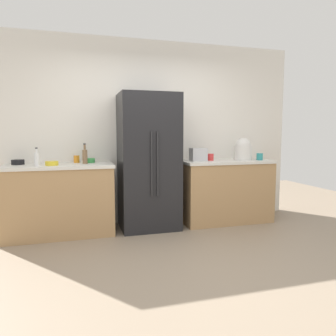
{
  "coord_description": "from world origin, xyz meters",
  "views": [
    {
      "loc": [
        -1.0,
        -3.0,
        1.35
      ],
      "look_at": [
        0.0,
        0.42,
        0.96
      ],
      "focal_mm": 34.46,
      "sensor_mm": 36.0,
      "label": 1
    }
  ],
  "objects_px": {
    "rice_cooker": "(243,150)",
    "bottle_b": "(37,159)",
    "bowl_c": "(90,160)",
    "bottle_a": "(85,156)",
    "cup_a": "(211,157)",
    "cup_c": "(77,159)",
    "bowl_a": "(52,163)",
    "bowl_b": "(18,162)",
    "refrigerator": "(149,162)",
    "toaster": "(198,154)",
    "cup_b": "(260,157)"
  },
  "relations": [
    {
      "from": "rice_cooker",
      "to": "bottle_b",
      "type": "xyz_separation_m",
      "value": [
        -2.9,
        -0.07,
        -0.07
      ]
    },
    {
      "from": "bowl_c",
      "to": "bottle_b",
      "type": "bearing_deg",
      "value": -155.9
    },
    {
      "from": "bottle_a",
      "to": "cup_a",
      "type": "relative_size",
      "value": 2.69
    },
    {
      "from": "bottle_b",
      "to": "cup_c",
      "type": "bearing_deg",
      "value": 34.42
    },
    {
      "from": "bottle_a",
      "to": "bowl_a",
      "type": "height_order",
      "value": "bottle_a"
    },
    {
      "from": "rice_cooker",
      "to": "bowl_c",
      "type": "relative_size",
      "value": 2.37
    },
    {
      "from": "bottle_a",
      "to": "cup_a",
      "type": "xyz_separation_m",
      "value": [
        1.81,
        -0.01,
        -0.05
      ]
    },
    {
      "from": "cup_a",
      "to": "rice_cooker",
      "type": "bearing_deg",
      "value": -7.53
    },
    {
      "from": "bowl_b",
      "to": "bowl_c",
      "type": "distance_m",
      "value": 0.91
    },
    {
      "from": "refrigerator",
      "to": "cup_c",
      "type": "bearing_deg",
      "value": 167.98
    },
    {
      "from": "toaster",
      "to": "cup_c",
      "type": "height_order",
      "value": "toaster"
    },
    {
      "from": "toaster",
      "to": "rice_cooker",
      "type": "height_order",
      "value": "rice_cooker"
    },
    {
      "from": "rice_cooker",
      "to": "cup_b",
      "type": "relative_size",
      "value": 3.26
    },
    {
      "from": "refrigerator",
      "to": "bowl_c",
      "type": "bearing_deg",
      "value": 167.85
    },
    {
      "from": "rice_cooker",
      "to": "cup_a",
      "type": "relative_size",
      "value": 3.32
    },
    {
      "from": "bottle_b",
      "to": "bowl_a",
      "type": "height_order",
      "value": "bottle_b"
    },
    {
      "from": "bottle_b",
      "to": "refrigerator",
      "type": "bearing_deg",
      "value": 4.7
    },
    {
      "from": "refrigerator",
      "to": "cup_c",
      "type": "xyz_separation_m",
      "value": [
        -0.97,
        0.21,
        0.04
      ]
    },
    {
      "from": "toaster",
      "to": "cup_c",
      "type": "distance_m",
      "value": 1.74
    },
    {
      "from": "toaster",
      "to": "bowl_c",
      "type": "bearing_deg",
      "value": 174.75
    },
    {
      "from": "toaster",
      "to": "bowl_a",
      "type": "relative_size",
      "value": 1.42
    },
    {
      "from": "rice_cooker",
      "to": "bowl_c",
      "type": "height_order",
      "value": "rice_cooker"
    },
    {
      "from": "bottle_b",
      "to": "cup_b",
      "type": "height_order",
      "value": "bottle_b"
    },
    {
      "from": "toaster",
      "to": "bottle_b",
      "type": "distance_m",
      "value": 2.21
    },
    {
      "from": "cup_a",
      "to": "bowl_b",
      "type": "height_order",
      "value": "cup_a"
    },
    {
      "from": "cup_a",
      "to": "cup_c",
      "type": "bearing_deg",
      "value": 174.43
    },
    {
      "from": "bottle_a",
      "to": "bottle_b",
      "type": "bearing_deg",
      "value": -165.24
    },
    {
      "from": "toaster",
      "to": "bottle_b",
      "type": "xyz_separation_m",
      "value": [
        -2.2,
        -0.15,
        -0.0
      ]
    },
    {
      "from": "cup_b",
      "to": "cup_c",
      "type": "height_order",
      "value": "cup_b"
    },
    {
      "from": "rice_cooker",
      "to": "bottle_a",
      "type": "bearing_deg",
      "value": 178.01
    },
    {
      "from": "toaster",
      "to": "cup_c",
      "type": "relative_size",
      "value": 2.3
    },
    {
      "from": "cup_b",
      "to": "bottle_b",
      "type": "bearing_deg",
      "value": -179.8
    },
    {
      "from": "rice_cooker",
      "to": "bottle_a",
      "type": "distance_m",
      "value": 2.31
    },
    {
      "from": "rice_cooker",
      "to": "cup_b",
      "type": "bearing_deg",
      "value": -13.91
    },
    {
      "from": "toaster",
      "to": "bowl_b",
      "type": "xyz_separation_m",
      "value": [
        -2.46,
        0.12,
        -0.06
      ]
    },
    {
      "from": "cup_c",
      "to": "bowl_a",
      "type": "xyz_separation_m",
      "value": [
        -0.31,
        -0.29,
        -0.02
      ]
    },
    {
      "from": "bottle_a",
      "to": "cup_b",
      "type": "distance_m",
      "value": 2.57
    },
    {
      "from": "bottle_a",
      "to": "bowl_c",
      "type": "height_order",
      "value": "bottle_a"
    },
    {
      "from": "bottle_b",
      "to": "bowl_a",
      "type": "relative_size",
      "value": 1.43
    },
    {
      "from": "bottle_b",
      "to": "bowl_c",
      "type": "relative_size",
      "value": 1.63
    },
    {
      "from": "toaster",
      "to": "bottle_a",
      "type": "distance_m",
      "value": 1.62
    },
    {
      "from": "cup_c",
      "to": "rice_cooker",
      "type": "bearing_deg",
      "value": -5.98
    },
    {
      "from": "bottle_a",
      "to": "bowl_b",
      "type": "bearing_deg",
      "value": 171.91
    },
    {
      "from": "refrigerator",
      "to": "bottle_a",
      "type": "distance_m",
      "value": 0.87
    },
    {
      "from": "cup_a",
      "to": "toaster",
      "type": "bearing_deg",
      "value": 177.21
    },
    {
      "from": "cup_a",
      "to": "bowl_b",
      "type": "xyz_separation_m",
      "value": [
        -2.66,
        0.13,
        -0.02
      ]
    },
    {
      "from": "bowl_b",
      "to": "cup_c",
      "type": "bearing_deg",
      "value": 4.12
    },
    {
      "from": "bowl_a",
      "to": "bowl_b",
      "type": "height_order",
      "value": "bowl_b"
    },
    {
      "from": "cup_b",
      "to": "cup_c",
      "type": "xyz_separation_m",
      "value": [
        -2.67,
        0.32,
        -0.0
      ]
    },
    {
      "from": "bottle_b",
      "to": "bottle_a",
      "type": "bearing_deg",
      "value": 14.76
    }
  ]
}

